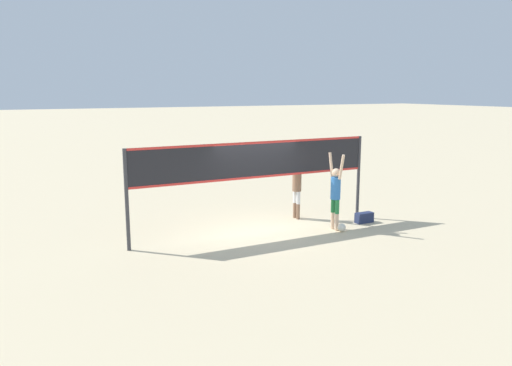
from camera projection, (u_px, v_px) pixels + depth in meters
ground_plane at (256, 232)px, 14.02m from camera, size 200.00×200.00×0.00m
volleyball_net at (256, 166)px, 13.67m from camera, size 7.21×0.10×2.55m
player_spiker at (336, 190)px, 14.04m from camera, size 0.28×0.71×2.20m
player_blocker at (297, 183)px, 15.29m from camera, size 0.28×0.70×2.14m
volleyball at (342, 227)px, 14.04m from camera, size 0.23×0.23×0.23m
gear_bag at (364, 218)px, 14.98m from camera, size 0.55×0.24×0.31m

